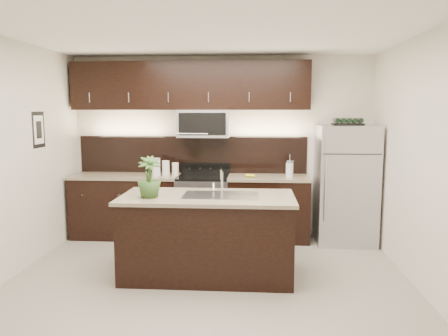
# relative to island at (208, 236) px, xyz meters

# --- Properties ---
(ground) EXTENTS (4.50, 4.50, 0.00)m
(ground) POSITION_rel_island_xyz_m (0.03, -0.20, -0.47)
(ground) COLOR gray
(ground) RESTS_ON ground
(room_walls) EXTENTS (4.52, 4.02, 2.71)m
(room_walls) POSITION_rel_island_xyz_m (-0.08, -0.24, 1.22)
(room_walls) COLOR beige
(room_walls) RESTS_ON ground
(counter_run) EXTENTS (3.51, 0.65, 0.94)m
(counter_run) POSITION_rel_island_xyz_m (-0.43, 1.49, -0.00)
(counter_run) COLOR black
(counter_run) RESTS_ON ground
(upper_fixtures) EXTENTS (3.49, 0.40, 1.66)m
(upper_fixtures) POSITION_rel_island_xyz_m (-0.40, 1.64, 1.67)
(upper_fixtures) COLOR black
(upper_fixtures) RESTS_ON counter_run
(island) EXTENTS (1.96, 0.96, 0.94)m
(island) POSITION_rel_island_xyz_m (0.00, 0.00, 0.00)
(island) COLOR black
(island) RESTS_ON ground
(sink_faucet) EXTENTS (0.84, 0.50, 0.28)m
(sink_faucet) POSITION_rel_island_xyz_m (0.15, 0.01, 0.48)
(sink_faucet) COLOR silver
(sink_faucet) RESTS_ON island
(refrigerator) EXTENTS (0.81, 0.73, 1.69)m
(refrigerator) POSITION_rel_island_xyz_m (1.83, 1.43, 0.37)
(refrigerator) COLOR #B2B2B7
(refrigerator) RESTS_ON ground
(wine_rack) EXTENTS (0.42, 0.26, 0.10)m
(wine_rack) POSITION_rel_island_xyz_m (1.83, 1.43, 1.26)
(wine_rack) COLOR black
(wine_rack) RESTS_ON refrigerator
(plant) EXTENTS (0.32, 0.32, 0.45)m
(plant) POSITION_rel_island_xyz_m (-0.63, -0.15, 0.70)
(plant) COLOR #2E4E1F
(plant) RESTS_ON island
(canisters) EXTENTS (0.38, 0.19, 0.26)m
(canisters) POSITION_rel_island_xyz_m (-0.81, 1.47, 0.58)
(canisters) COLOR silver
(canisters) RESTS_ON counter_run
(french_press) EXTENTS (0.11, 0.11, 0.32)m
(french_press) POSITION_rel_island_xyz_m (1.03, 1.44, 0.59)
(french_press) COLOR silver
(french_press) RESTS_ON counter_run
(bananas) EXTENTS (0.18, 0.15, 0.05)m
(bananas) POSITION_rel_island_xyz_m (0.43, 1.41, 0.49)
(bananas) COLOR gold
(bananas) RESTS_ON counter_run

